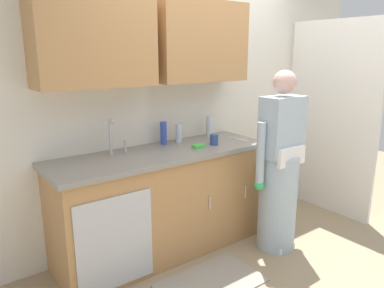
% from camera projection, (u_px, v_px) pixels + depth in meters
% --- Properties ---
extents(ground_plane, '(9.00, 9.00, 0.00)m').
position_uv_depth(ground_plane, '(262.00, 264.00, 3.12)').
color(ground_plane, '#998466').
extents(kitchen_wall_with_uppers, '(4.80, 0.44, 2.70)m').
position_uv_depth(kitchen_wall_with_uppers, '(181.00, 83.00, 3.46)').
color(kitchen_wall_with_uppers, silver).
rests_on(kitchen_wall_with_uppers, ground).
extents(closet_door_panel, '(0.04, 1.10, 2.10)m').
position_uv_depth(closet_door_panel, '(330.00, 119.00, 4.01)').
color(closet_door_panel, silver).
rests_on(closet_door_panel, ground).
extents(counter_cabinet, '(1.90, 0.62, 0.90)m').
position_uv_depth(counter_cabinet, '(163.00, 204.00, 3.24)').
color(counter_cabinet, '#B27F4C').
rests_on(counter_cabinet, ground).
extents(countertop, '(1.96, 0.66, 0.04)m').
position_uv_depth(countertop, '(162.00, 153.00, 3.12)').
color(countertop, gray).
rests_on(countertop, counter_cabinet).
extents(sink, '(0.50, 0.36, 0.35)m').
position_uv_depth(sink, '(123.00, 159.00, 2.92)').
color(sink, '#B7BABF').
rests_on(sink, counter_cabinet).
extents(person_at_sink, '(0.55, 0.34, 1.62)m').
position_uv_depth(person_at_sink, '(279.00, 176.00, 3.24)').
color(person_at_sink, white).
rests_on(person_at_sink, ground).
extents(floor_mat, '(0.80, 0.50, 0.01)m').
position_uv_depth(floor_mat, '(211.00, 283.00, 2.85)').
color(floor_mat, gray).
rests_on(floor_mat, ground).
extents(bottle_soap, '(0.06, 0.06, 0.21)m').
position_uv_depth(bottle_soap, '(209.00, 126.00, 3.62)').
color(bottle_soap, silver).
rests_on(bottle_soap, countertop).
extents(bottle_cleaner_spray, '(0.06, 0.06, 0.18)m').
position_uv_depth(bottle_cleaner_spray, '(179.00, 133.00, 3.38)').
color(bottle_cleaner_spray, silver).
rests_on(bottle_cleaner_spray, countertop).
extents(bottle_water_short, '(0.06, 0.06, 0.21)m').
position_uv_depth(bottle_water_short, '(163.00, 133.00, 3.33)').
color(bottle_water_short, '#334CB2').
rests_on(bottle_water_short, countertop).
extents(cup_by_sink, '(0.08, 0.08, 0.10)m').
position_uv_depth(cup_by_sink, '(214.00, 140.00, 3.31)').
color(cup_by_sink, '#33478C').
rests_on(cup_by_sink, countertop).
extents(knife_on_counter, '(0.06, 0.24, 0.01)m').
position_uv_depth(knife_on_counter, '(238.00, 139.00, 3.53)').
color(knife_on_counter, silver).
rests_on(knife_on_counter, countertop).
extents(sponge, '(0.11, 0.07, 0.03)m').
position_uv_depth(sponge, '(199.00, 146.00, 3.22)').
color(sponge, '#4CBF4C').
rests_on(sponge, countertop).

